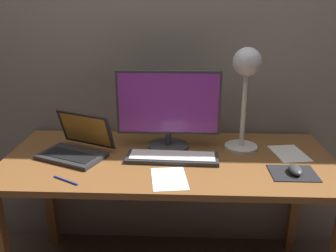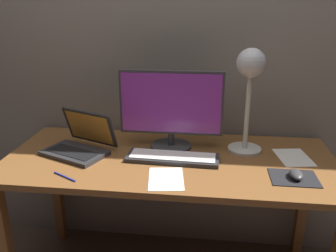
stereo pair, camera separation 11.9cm
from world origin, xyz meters
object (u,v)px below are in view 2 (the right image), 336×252
at_px(keyboard_main, 173,158).
at_px(mouse, 296,174).
at_px(monitor, 171,108).
at_px(pen, 65,177).
at_px(laptop, 82,140).
at_px(desk_lamp, 250,78).

bearing_deg(keyboard_main, mouse, -13.01).
bearing_deg(monitor, pen, -137.48).
distance_m(mouse, pen, 0.99).
bearing_deg(pen, monitor, 42.52).
xyz_separation_m(keyboard_main, pen, (-0.44, -0.23, -0.01)).
height_order(keyboard_main, laptop, laptop).
relative_size(mouse, pen, 0.69).
relative_size(laptop, desk_lamp, 0.74).
xyz_separation_m(keyboard_main, mouse, (0.54, -0.13, 0.01)).
height_order(laptop, mouse, laptop).
xyz_separation_m(desk_lamp, mouse, (0.19, -0.28, -0.36)).
distance_m(monitor, laptop, 0.48).
distance_m(desk_lamp, mouse, 0.49).
height_order(mouse, pen, mouse).
distance_m(laptop, desk_lamp, 0.88).
bearing_deg(desk_lamp, keyboard_main, -155.95).
bearing_deg(pen, desk_lamp, 26.11).
distance_m(keyboard_main, desk_lamp, 0.53).
bearing_deg(laptop, keyboard_main, -6.49).
relative_size(keyboard_main, laptop, 1.17).
bearing_deg(monitor, mouse, -25.99).
relative_size(desk_lamp, pen, 3.68).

